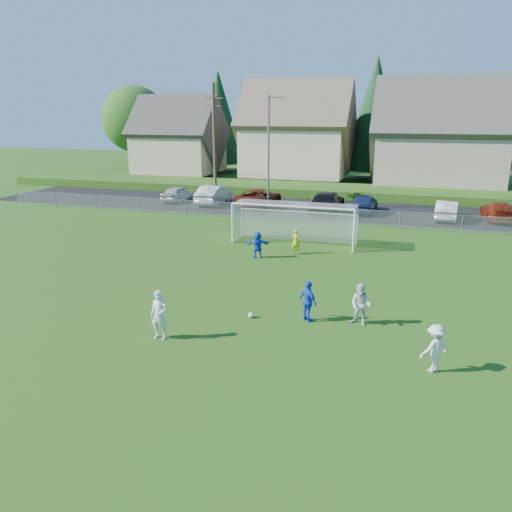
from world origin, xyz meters
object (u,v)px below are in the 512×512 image
object	(u,v)px
car_f	(446,210)
car_g	(499,211)
car_a	(178,194)
car_e	(365,203)
car_c	(258,198)
car_d	(327,202)
player_white_c	(435,348)
player_blue_a	(308,301)
goalkeeper	(296,242)
soccer_goal	(295,217)
player_white_a	(159,315)
car_b	(214,194)
player_blue_b	(258,245)
soccer_ball	(251,315)
player_white_b	(361,305)

from	to	relation	value
car_f	car_g	distance (m)	3.73
car_a	car_e	distance (m)	16.49
car_c	car_d	size ratio (longest dim) A/B	0.97
player_white_c	car_e	bearing A→B (deg)	-116.30
car_e	car_g	xyz separation A→B (m)	(9.71, -0.15, -0.06)
player_blue_a	car_g	world-z (taller)	player_blue_a
player_blue_a	car_c	bearing A→B (deg)	-29.17
goalkeeper	car_e	distance (m)	13.63
soccer_goal	player_white_c	bearing A→B (deg)	-61.61
player_white_a	player_white_c	xyz separation A→B (m)	(9.16, 0.42, -0.12)
player_white_c	car_b	xyz separation A→B (m)	(-17.29, 25.20, 0.05)
player_white_a	car_f	world-z (taller)	player_white_a
car_c	car_e	bearing A→B (deg)	-172.07
player_blue_b	car_g	xyz separation A→B (m)	(14.12, 14.60, -0.04)
goalkeeper	car_d	bearing A→B (deg)	-79.79
soccer_ball	player_white_b	distance (m)	4.22
player_white_b	car_d	size ratio (longest dim) A/B	0.28
player_blue_b	soccer_goal	bearing A→B (deg)	-129.91
car_a	soccer_goal	size ratio (longest dim) A/B	0.54
soccer_goal	car_e	bearing A→B (deg)	74.02
player_white_a	soccer_goal	xyz separation A→B (m)	(1.56, 14.47, 0.74)
player_blue_a	player_blue_b	bearing A→B (deg)	-21.10
soccer_ball	car_g	world-z (taller)	car_g
player_white_b	player_blue_a	distance (m)	1.96
player_white_b	car_b	bearing A→B (deg)	141.26
car_f	car_g	world-z (taller)	car_f
soccer_ball	player_blue_b	bearing A→B (deg)	105.13
car_d	soccer_goal	distance (m)	10.40
player_blue_a	soccer_goal	size ratio (longest dim) A/B	0.21
soccer_goal	player_blue_a	bearing A→B (deg)	-74.75
player_white_a	car_g	size ratio (longest dim) A/B	0.38
player_white_a	player_blue_b	distance (m)	10.79
goalkeeper	car_d	xyz separation A→B (m)	(-0.32, 12.69, 0.11)
car_c	car_f	bearing A→B (deg)	-175.78
player_blue_a	car_a	xyz separation A→B (m)	(-16.43, 22.89, -0.12)
player_blue_a	car_b	xyz separation A→B (m)	(-12.81, 22.55, 0.02)
car_f	soccer_goal	world-z (taller)	soccer_goal
player_white_c	car_f	xyz separation A→B (m)	(1.63, 24.21, -0.06)
player_white_a	car_g	distance (m)	29.20
car_b	soccer_goal	xyz separation A→B (m)	(9.70, -11.15, 0.81)
player_blue_a	goalkeeper	distance (m)	9.42
goalkeeper	car_f	bearing A→B (deg)	-115.95
soccer_ball	player_blue_b	size ratio (longest dim) A/B	0.15
player_white_c	car_f	world-z (taller)	player_white_c
player_white_b	car_d	world-z (taller)	car_d
player_white_c	car_e	xyz separation A→B (m)	(-4.43, 25.10, -0.02)
player_blue_a	car_c	xyz separation A→B (m)	(-8.74, 22.36, -0.03)
player_blue_a	soccer_goal	xyz separation A→B (m)	(-3.11, 11.40, 0.83)
car_c	car_g	bearing A→B (deg)	-172.88
car_b	car_d	xyz separation A→B (m)	(9.96, -0.78, 0.00)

